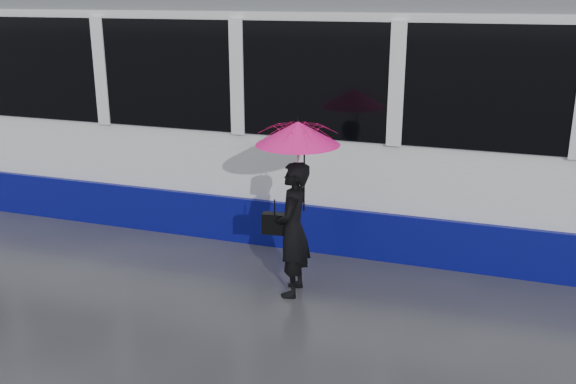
% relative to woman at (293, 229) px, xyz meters
% --- Properties ---
extents(ground, '(90.00, 90.00, 0.00)m').
position_rel_woman_xyz_m(ground, '(0.31, -0.03, -0.76)').
color(ground, '#2D2D33').
rests_on(ground, ground).
extents(rails, '(34.00, 1.51, 0.02)m').
position_rel_woman_xyz_m(rails, '(0.31, 2.47, -0.75)').
color(rails, '#3F3D38').
rests_on(rails, ground).
extents(woman, '(0.42, 0.59, 1.51)m').
position_rel_woman_xyz_m(woman, '(0.00, 0.00, 0.00)').
color(woman, black).
rests_on(woman, ground).
extents(umbrella, '(0.98, 0.98, 1.02)m').
position_rel_woman_xyz_m(umbrella, '(0.05, 0.00, 0.90)').
color(umbrella, '#FF154F').
rests_on(umbrella, ground).
extents(handbag, '(0.28, 0.15, 0.41)m').
position_rel_woman_xyz_m(handbag, '(-0.22, 0.02, 0.04)').
color(handbag, black).
rests_on(handbag, ground).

